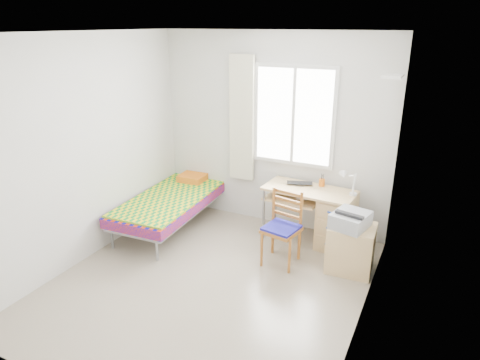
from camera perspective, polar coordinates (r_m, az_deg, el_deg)
name	(u,v)px	position (r m, az deg, el deg)	size (l,w,h in m)	color
floor	(209,282)	(4.84, -4.12, -13.46)	(3.50, 3.50, 0.00)	#BCAD93
ceiling	(202,32)	(4.03, -5.10, 19.04)	(3.50, 3.50, 0.00)	white
wall_back	(272,132)	(5.77, 4.32, 6.36)	(3.20, 3.20, 0.00)	silver
wall_left	(85,151)	(5.22, -19.91, 3.71)	(3.50, 3.50, 0.00)	silver
wall_right	(371,198)	(3.75, 17.06, -2.30)	(3.50, 3.50, 0.00)	silver
window	(294,116)	(5.59, 7.18, 8.44)	(1.10, 0.04, 1.30)	white
curtain	(242,119)	(5.84, 0.24, 8.09)	(0.35, 0.05, 1.70)	beige
floating_shelf	(393,76)	(4.92, 19.71, 12.93)	(0.20, 0.32, 0.03)	white
bed	(174,199)	(5.96, -8.76, -2.56)	(0.97, 1.91, 0.81)	gray
desk	(331,217)	(5.50, 12.04, -4.85)	(1.17, 0.59, 0.71)	#E1BB76
chair	(284,223)	(5.00, 5.84, -5.76)	(0.44, 0.44, 0.88)	#995A1D
cabinet	(351,248)	(5.08, 14.52, -8.75)	(0.53, 0.48, 0.55)	#D5B56D
printer	(350,219)	(4.89, 14.52, -5.12)	(0.43, 0.48, 0.18)	gray
laptop	(300,185)	(5.54, 7.95, -0.62)	(0.33, 0.21, 0.03)	black
pen_cup	(322,183)	(5.56, 10.85, -0.34)	(0.07, 0.07, 0.09)	orange
task_lamp	(348,180)	(5.20, 14.15, -0.01)	(0.21, 0.30, 0.36)	white
book	(297,196)	(5.53, 7.63, -2.12)	(0.14, 0.20, 0.02)	gray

